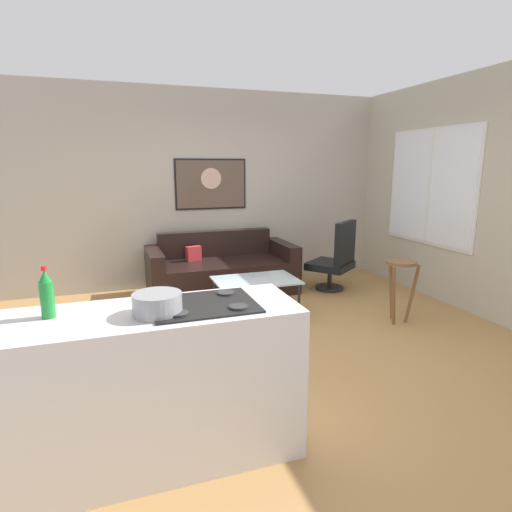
% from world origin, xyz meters
% --- Properties ---
extents(ground, '(6.40, 6.40, 0.04)m').
position_xyz_m(ground, '(0.00, 0.00, -0.02)').
color(ground, '#B0814A').
extents(back_wall, '(6.40, 0.05, 2.80)m').
position_xyz_m(back_wall, '(0.00, 2.42, 1.40)').
color(back_wall, '#B3AC9C').
rests_on(back_wall, ground).
extents(right_wall, '(0.05, 6.40, 2.80)m').
position_xyz_m(right_wall, '(2.62, 0.30, 1.40)').
color(right_wall, '#B7B19B').
rests_on(right_wall, ground).
extents(couch, '(2.01, 0.94, 0.82)m').
position_xyz_m(couch, '(-0.02, 1.87, 0.29)').
color(couch, black).
rests_on(couch, ground).
extents(coffee_table, '(0.95, 0.63, 0.45)m').
position_xyz_m(coffee_table, '(0.11, 0.77, 0.42)').
color(coffee_table, silver).
rests_on(coffee_table, ground).
extents(armchair, '(0.78, 0.78, 0.99)m').
position_xyz_m(armchair, '(1.52, 1.42, 0.46)').
color(armchair, black).
rests_on(armchair, ground).
extents(bar_stool, '(0.38, 0.37, 0.71)m').
position_xyz_m(bar_stool, '(1.57, 0.09, 0.55)').
color(bar_stool, brown).
rests_on(bar_stool, ground).
extents(kitchen_counter, '(1.69, 0.60, 0.96)m').
position_xyz_m(kitchen_counter, '(-1.23, -1.32, 0.47)').
color(kitchen_counter, silver).
rests_on(kitchen_counter, ground).
extents(soda_bottle, '(0.07, 0.07, 0.28)m').
position_xyz_m(soda_bottle, '(-1.75, -1.24, 1.06)').
color(soda_bottle, '#1E8732').
rests_on(soda_bottle, kitchen_counter).
extents(mixing_bowl, '(0.27, 0.27, 0.12)m').
position_xyz_m(mixing_bowl, '(-1.20, -1.39, 0.99)').
color(mixing_bowl, gray).
rests_on(mixing_bowl, kitchen_counter).
extents(wall_painting, '(1.04, 0.03, 0.72)m').
position_xyz_m(wall_painting, '(-0.02, 2.38, 1.48)').
color(wall_painting, black).
extents(window, '(0.03, 1.59, 1.52)m').
position_xyz_m(window, '(2.59, 0.90, 1.46)').
color(window, silver).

